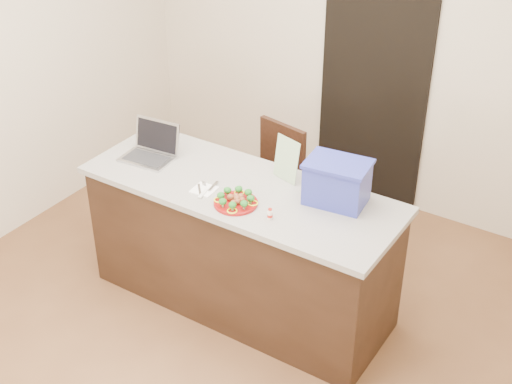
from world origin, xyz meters
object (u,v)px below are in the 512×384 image
Objects in this scene: plate at (236,203)px; napkin at (204,189)px; yogurt_bottle at (270,215)px; laptop at (152,148)px; island at (241,246)px; blue_box at (337,182)px; chair at (275,178)px.

plate reaches higher than napkin.
laptop is (-1.06, 0.21, 0.04)m from yogurt_bottle.
island is 0.85m from blue_box.
blue_box is at bearing 57.89° from yogurt_bottle.
yogurt_bottle is (0.34, -0.21, 0.49)m from island.
chair is (-0.79, 0.59, -0.52)m from blue_box.
island is 0.51m from napkin.
blue_box is at bearing -26.47° from chair.
blue_box is at bearing 35.81° from plate.
island is 5.76× the size of laptop.
yogurt_bottle is 0.07× the size of chair.
napkin reaches higher than island.
laptop reaches higher than plate.
laptop reaches higher than napkin.
napkin is 0.15× the size of chair.
plate is 0.66× the size of blue_box.
plate is at bearing -18.76° from laptop.
plate is 0.26m from napkin.
chair is at bearing 92.51° from napkin.
blue_box is (0.75, 0.32, 0.13)m from napkin.
yogurt_bottle reaches higher than plate.
plate is at bearing -63.83° from island.
blue_box reaches higher than laptop.
plate is 0.74× the size of laptop.
laptop is (-0.55, 0.16, 0.06)m from napkin.
island is at bearing -5.98° from laptop.
chair is at bearing 119.74° from yogurt_bottle.
island is 7.74× the size of plate.
napkin is at bearing -76.93° from chair.
chair is at bearing 107.51° from plate.
napkin is 0.39× the size of laptop.
laptop is 0.88× the size of blue_box.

